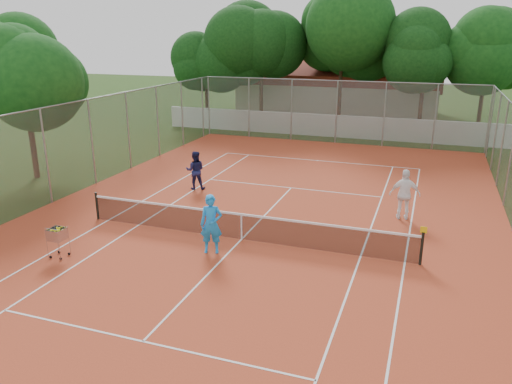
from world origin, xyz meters
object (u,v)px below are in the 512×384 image
(tennis_net, at_px, (242,226))
(player_far_right, at_px, (405,194))
(ball_hopper, at_px, (58,242))
(clubhouse, at_px, (340,89))
(player_far_left, at_px, (195,170))
(player_near, at_px, (211,224))

(tennis_net, height_order, player_far_right, player_far_right)
(player_far_right, height_order, ball_hopper, player_far_right)
(clubhouse, distance_m, player_far_left, 24.33)
(tennis_net, distance_m, player_near, 1.49)
(player_far_left, bearing_deg, player_near, 99.76)
(player_near, relative_size, player_far_right, 1.00)
(player_far_left, distance_m, ball_hopper, 8.14)
(clubhouse, bearing_deg, ball_hopper, -95.28)
(tennis_net, xyz_separation_m, player_near, (-0.54, -1.30, 0.49))
(clubhouse, xyz_separation_m, player_far_right, (7.15, -25.02, -1.20))
(player_far_left, bearing_deg, player_far_right, 154.43)
(player_far_right, bearing_deg, player_far_left, -12.41)
(tennis_net, xyz_separation_m, player_far_right, (5.15, 3.98, 0.49))
(player_near, height_order, player_far_right, player_far_right)
(player_near, xyz_separation_m, player_far_left, (-3.56, 6.09, -0.09))
(clubhouse, xyz_separation_m, player_near, (1.46, -30.30, -1.20))
(player_far_left, bearing_deg, ball_hopper, 63.24)
(tennis_net, distance_m, ball_hopper, 5.97)
(clubhouse, distance_m, player_far_right, 26.05)
(clubhouse, height_order, player_far_right, clubhouse)
(clubhouse, distance_m, player_near, 30.36)
(player_far_left, distance_m, player_far_right, 9.28)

